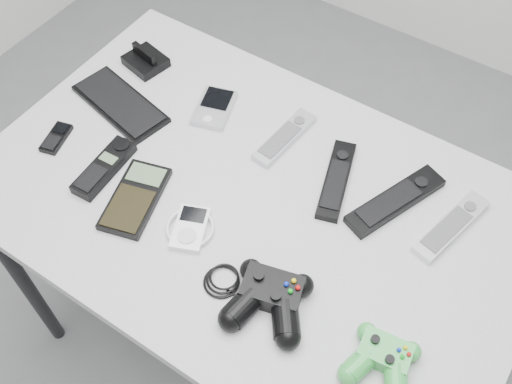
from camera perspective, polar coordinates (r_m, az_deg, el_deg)
The scene contains 15 objects.
floor at distance 1.99m, azimuth -1.17°, elevation -15.72°, with size 3.50×3.50×0.00m, color slate.
desk at distance 1.36m, azimuth -0.39°, elevation -2.34°, with size 1.21×0.77×0.81m.
pda_keyboard at distance 1.51m, azimuth -12.81°, elevation 8.23°, with size 0.26×0.11×0.02m, color black.
dock_bracket at distance 1.59m, azimuth -10.53°, elevation 12.50°, with size 0.10×0.09×0.05m, color black.
pda at distance 1.47m, azimuth -4.01°, elevation 8.03°, with size 0.08×0.13×0.02m, color #B5B5BC.
remote_silver_a at distance 1.40m, azimuth 2.74°, elevation 5.26°, with size 0.05×0.19×0.02m, color #B5B5BC.
remote_black_a at distance 1.33m, azimuth 7.66°, elevation 1.19°, with size 0.05×0.22×0.02m, color black.
remote_black_b at distance 1.32m, azimuth 13.15°, elevation -0.77°, with size 0.06×0.24×0.02m, color black.
remote_silver_b at distance 1.32m, azimuth 18.11°, elevation -3.07°, with size 0.05×0.21×0.02m, color silver.
mobile_phone at distance 1.48m, azimuth -18.50°, elevation 4.92°, with size 0.04×0.09×0.02m, color black.
cordless_handset at distance 1.38m, azimuth -14.27°, elevation 2.28°, with size 0.05×0.17×0.03m, color black.
calculator at distance 1.32m, azimuth -11.43°, elevation -0.56°, with size 0.10×0.19×0.02m, color black.
mp3_player at distance 1.26m, azimuth -6.30°, elevation -3.42°, with size 0.10×0.11×0.02m, color white.
controller_black at distance 1.15m, azimuth 1.28°, elevation -9.96°, with size 0.27×0.17×0.05m, color black, non-canonical shape.
controller_green at distance 1.14m, azimuth 11.97°, elevation -15.26°, with size 0.13×0.14×0.04m, color #23803C, non-canonical shape.
Camera 1 is at (0.41, -0.55, 1.87)m, focal length 42.00 mm.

